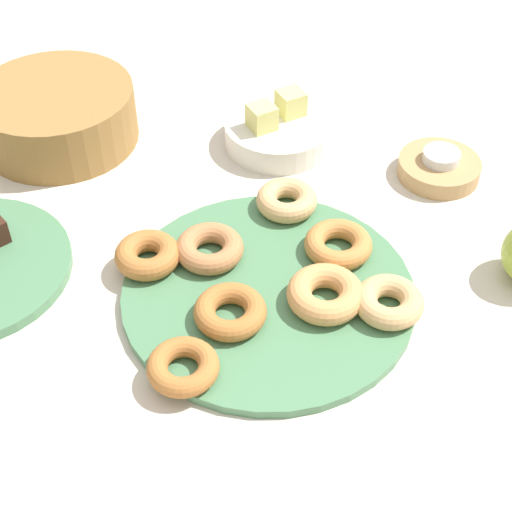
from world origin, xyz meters
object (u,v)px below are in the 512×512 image
object	(u,v)px
donut_2	(147,255)
melon_chunk_left	(262,117)
donut_3	(325,294)
basket	(57,115)
tealight	(441,156)
donut_1	(338,244)
donut_plate	(268,293)
donut_5	(230,312)
candle_holder	(439,168)
fruit_bowl	(278,133)
melon_chunk_right	(291,103)
donut_6	(287,200)
donut_0	(389,302)
donut_4	(210,248)
donut_7	(183,367)

from	to	relation	value
donut_2	melon_chunk_left	world-z (taller)	melon_chunk_left
donut_3	basket	size ratio (longest dim) A/B	0.39
donut_3	tealight	distance (m)	0.31
donut_1	donut_plate	bearing A→B (deg)	-172.28
donut_5	tealight	xyz separation A→B (m)	(0.39, 0.11, 0.01)
donut_1	donut_2	distance (m)	0.23
donut_1	donut_2	world-z (taller)	donut_2
candle_holder	fruit_bowl	bearing A→B (deg)	132.27
donut_5	melon_chunk_right	world-z (taller)	melon_chunk_right
candle_holder	donut_5	bearing A→B (deg)	-164.41
donut_1	donut_3	size ratio (longest dim) A/B	0.94
donut_2	donut_3	bearing A→B (deg)	-46.31
donut_1	donut_6	distance (m)	0.10
donut_0	donut_1	distance (m)	0.11
donut_1	melon_chunk_right	size ratio (longest dim) A/B	2.35
donut_1	tealight	world-z (taller)	tealight
donut_1	donut_2	size ratio (longest dim) A/B	1.05
donut_2	tealight	bearing A→B (deg)	-2.90
donut_3	fruit_bowl	size ratio (longest dim) A/B	0.57
donut_4	donut_6	distance (m)	0.13
donut_4	donut_7	bearing A→B (deg)	-125.39
donut_plate	donut_2	bearing A→B (deg)	134.00
donut_4	basket	bearing A→B (deg)	102.23
donut_7	donut_4	bearing A→B (deg)	54.61
donut_0	donut_7	world-z (taller)	donut_0
donut_0	candle_holder	bearing A→B (deg)	39.63
donut_3	candle_holder	xyz separation A→B (m)	(0.28, 0.14, -0.01)
donut_3	melon_chunk_left	world-z (taller)	melon_chunk_left
melon_chunk_right	tealight	bearing A→B (deg)	-54.83
basket	fruit_bowl	world-z (taller)	basket
donut_2	donut_4	distance (m)	0.08
donut_plate	tealight	xyz separation A→B (m)	(0.33, 0.09, 0.03)
donut_plate	melon_chunk_left	world-z (taller)	melon_chunk_left
donut_3	basket	distance (m)	0.51
donut_5	basket	bearing A→B (deg)	96.19
melon_chunk_right	donut_3	bearing A→B (deg)	-114.29
donut_2	fruit_bowl	xyz separation A→B (m)	(0.27, 0.15, -0.01)
fruit_bowl	melon_chunk_left	world-z (taller)	melon_chunk_left
donut_2	basket	distance (m)	0.32
donut_6	fruit_bowl	bearing A→B (deg)	63.78
donut_6	melon_chunk_left	world-z (taller)	melon_chunk_left
donut_4	melon_chunk_right	size ratio (longest dim) A/B	2.34
donut_1	basket	size ratio (longest dim) A/B	0.37
donut_0	fruit_bowl	bearing A→B (deg)	80.20
candle_holder	fruit_bowl	world-z (taller)	fruit_bowl
donut_7	donut_5	bearing A→B (deg)	29.26
fruit_bowl	melon_chunk_right	xyz separation A→B (m)	(0.03, 0.01, 0.04)
donut_6	tealight	size ratio (longest dim) A/B	1.56
donut_4	donut_5	distance (m)	0.11
donut_2	fruit_bowl	distance (m)	0.31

